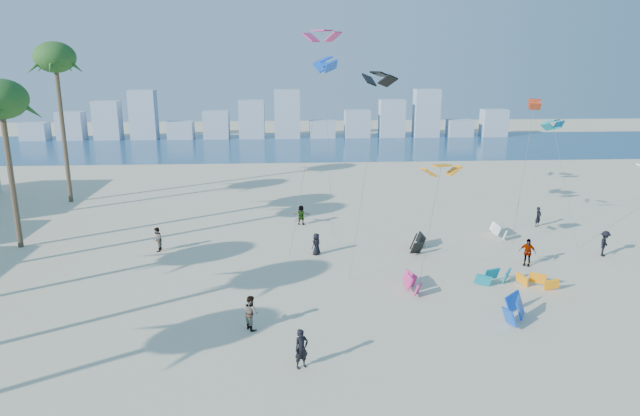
{
  "coord_description": "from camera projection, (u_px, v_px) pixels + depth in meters",
  "views": [
    {
      "loc": [
        0.78,
        -18.98,
        13.77
      ],
      "look_at": [
        3.0,
        16.0,
        4.5
      ],
      "focal_mm": 32.0,
      "sensor_mm": 36.0,
      "label": 1
    }
  ],
  "objects": [
    {
      "name": "ocean",
      "position": [
        279.0,
        146.0,
        91.26
      ],
      "size": [
        220.0,
        220.0,
        0.0
      ],
      "primitive_type": "plane",
      "color": "navy",
      "rests_on": "ground"
    },
    {
      "name": "kitesurfer_near",
      "position": [
        301.0,
        349.0,
        25.91
      ],
      "size": [
        0.82,
        0.72,
        1.89
      ],
      "primitive_type": "imported",
      "rotation": [
        0.0,
        0.0,
        0.49
      ],
      "color": "black",
      "rests_on": "ground"
    },
    {
      "name": "kitesurfer_mid",
      "position": [
        251.0,
        312.0,
        29.67
      ],
      "size": [
        1.07,
        1.13,
        1.85
      ],
      "primitive_type": "imported",
      "rotation": [
        0.0,
        0.0,
        2.13
      ],
      "color": "gray",
      "rests_on": "ground"
    },
    {
      "name": "kitesurfers_far",
      "position": [
        405.0,
        235.0,
        42.68
      ],
      "size": [
        33.12,
        11.88,
        1.92
      ],
      "color": "black",
      "rests_on": "ground"
    },
    {
      "name": "grounded_kites",
      "position": [
        473.0,
        269.0,
        37.05
      ],
      "size": [
        10.31,
        17.89,
        1.04
      ],
      "color": "#D12E77",
      "rests_on": "ground"
    },
    {
      "name": "flying_kites",
      "position": [
        457.0,
        99.0,
        39.9
      ],
      "size": [
        25.01,
        22.17,
        16.4
      ],
      "color": "orange",
      "rests_on": "ground"
    },
    {
      "name": "distant_skyline",
      "position": [
        272.0,
        120.0,
        100.04
      ],
      "size": [
        85.0,
        3.0,
        8.4
      ],
      "color": "#9EADBF",
      "rests_on": "ground"
    }
  ]
}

